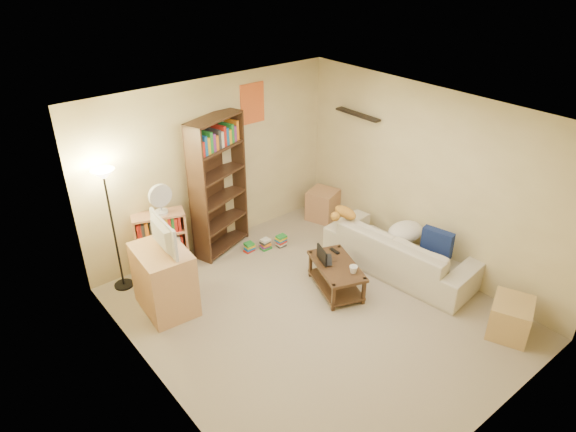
{
  "coord_description": "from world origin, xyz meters",
  "views": [
    {
      "loc": [
        -3.42,
        -3.68,
        4.15
      ],
      "look_at": [
        0.12,
        0.69,
        1.05
      ],
      "focal_mm": 32.0,
      "sensor_mm": 36.0,
      "label": 1
    }
  ],
  "objects_px": {
    "tabby_cat": "(344,213)",
    "side_table": "(323,205)",
    "desk_fan": "(160,199)",
    "television": "(158,236)",
    "short_bookshelf": "(161,242)",
    "floor_lamp": "(107,195)",
    "end_cabinet": "(510,318)",
    "tv_stand": "(164,280)",
    "sofa": "(401,251)",
    "coffee_table": "(336,274)",
    "laptop": "(331,260)",
    "mug": "(353,269)",
    "tall_bookshelf": "(218,183)"
  },
  "relations": [
    {
      "from": "coffee_table",
      "to": "side_table",
      "type": "xyz_separation_m",
      "value": [
        1.18,
        1.56,
        0.0
      ]
    },
    {
      "from": "short_bookshelf",
      "to": "end_cabinet",
      "type": "height_order",
      "value": "short_bookshelf"
    },
    {
      "from": "coffee_table",
      "to": "television",
      "type": "xyz_separation_m",
      "value": [
        -1.91,
        1.07,
        0.81
      ]
    },
    {
      "from": "sofa",
      "to": "television",
      "type": "relative_size",
      "value": 3.11
    },
    {
      "from": "sofa",
      "to": "tabby_cat",
      "type": "height_order",
      "value": "tabby_cat"
    },
    {
      "from": "television",
      "to": "short_bookshelf",
      "type": "bearing_deg",
      "value": -20.25
    },
    {
      "from": "short_bookshelf",
      "to": "side_table",
      "type": "xyz_separation_m",
      "value": [
        2.73,
        -0.29,
        -0.19
      ]
    },
    {
      "from": "tv_stand",
      "to": "short_bookshelf",
      "type": "distance_m",
      "value": 0.86
    },
    {
      "from": "tv_stand",
      "to": "desk_fan",
      "type": "distance_m",
      "value": 1.1
    },
    {
      "from": "laptop",
      "to": "short_bookshelf",
      "type": "bearing_deg",
      "value": 82.49
    },
    {
      "from": "sofa",
      "to": "television",
      "type": "bearing_deg",
      "value": 59.13
    },
    {
      "from": "sofa",
      "to": "laptop",
      "type": "bearing_deg",
      "value": 64.44
    },
    {
      "from": "coffee_table",
      "to": "end_cabinet",
      "type": "relative_size",
      "value": 1.91
    },
    {
      "from": "mug",
      "to": "end_cabinet",
      "type": "bearing_deg",
      "value": -59.35
    },
    {
      "from": "tabby_cat",
      "to": "television",
      "type": "distance_m",
      "value": 2.62
    },
    {
      "from": "television",
      "to": "floor_lamp",
      "type": "relative_size",
      "value": 0.42
    },
    {
      "from": "tabby_cat",
      "to": "side_table",
      "type": "relative_size",
      "value": 0.98
    },
    {
      "from": "desk_fan",
      "to": "tabby_cat",
      "type": "bearing_deg",
      "value": -30.44
    },
    {
      "from": "coffee_table",
      "to": "short_bookshelf",
      "type": "relative_size",
      "value": 1.13
    },
    {
      "from": "short_bookshelf",
      "to": "tv_stand",
      "type": "bearing_deg",
      "value": -95.41
    },
    {
      "from": "tall_bookshelf",
      "to": "desk_fan",
      "type": "xyz_separation_m",
      "value": [
        -0.9,
        -0.03,
        0.05
      ]
    },
    {
      "from": "side_table",
      "to": "end_cabinet",
      "type": "relative_size",
      "value": 0.95
    },
    {
      "from": "tabby_cat",
      "to": "tv_stand",
      "type": "xyz_separation_m",
      "value": [
        -2.55,
        0.52,
        -0.28
      ]
    },
    {
      "from": "sofa",
      "to": "floor_lamp",
      "type": "relative_size",
      "value": 1.3
    },
    {
      "from": "tabby_cat",
      "to": "laptop",
      "type": "relative_size",
      "value": 1.46
    },
    {
      "from": "coffee_table",
      "to": "side_table",
      "type": "relative_size",
      "value": 2.01
    },
    {
      "from": "mug",
      "to": "short_bookshelf",
      "type": "height_order",
      "value": "short_bookshelf"
    },
    {
      "from": "sofa",
      "to": "mug",
      "type": "xyz_separation_m",
      "value": [
        -0.98,
        -0.04,
        0.13
      ]
    },
    {
      "from": "television",
      "to": "floor_lamp",
      "type": "distance_m",
      "value": 0.88
    },
    {
      "from": "short_bookshelf",
      "to": "side_table",
      "type": "bearing_deg",
      "value": 13.09
    },
    {
      "from": "laptop",
      "to": "end_cabinet",
      "type": "bearing_deg",
      "value": -112.66
    },
    {
      "from": "tall_bookshelf",
      "to": "end_cabinet",
      "type": "bearing_deg",
      "value": -85.93
    },
    {
      "from": "tv_stand",
      "to": "desk_fan",
      "type": "height_order",
      "value": "desk_fan"
    },
    {
      "from": "sofa",
      "to": "end_cabinet",
      "type": "bearing_deg",
      "value": 172.6
    },
    {
      "from": "tv_stand",
      "to": "short_bookshelf",
      "type": "relative_size",
      "value": 0.96
    },
    {
      "from": "coffee_table",
      "to": "tv_stand",
      "type": "xyz_separation_m",
      "value": [
        -1.91,
        1.07,
        0.18
      ]
    },
    {
      "from": "tabby_cat",
      "to": "mug",
      "type": "distance_m",
      "value": 1.05
    },
    {
      "from": "mug",
      "to": "television",
      "type": "height_order",
      "value": "television"
    },
    {
      "from": "tabby_cat",
      "to": "short_bookshelf",
      "type": "bearing_deg",
      "value": 149.27
    },
    {
      "from": "floor_lamp",
      "to": "end_cabinet",
      "type": "height_order",
      "value": "floor_lamp"
    },
    {
      "from": "coffee_table",
      "to": "end_cabinet",
      "type": "distance_m",
      "value": 2.14
    },
    {
      "from": "coffee_table",
      "to": "tv_stand",
      "type": "height_order",
      "value": "tv_stand"
    },
    {
      "from": "sofa",
      "to": "desk_fan",
      "type": "bearing_deg",
      "value": 43.99
    },
    {
      "from": "tabby_cat",
      "to": "end_cabinet",
      "type": "distance_m",
      "value": 2.52
    },
    {
      "from": "tabby_cat",
      "to": "side_table",
      "type": "height_order",
      "value": "tabby_cat"
    },
    {
      "from": "desk_fan",
      "to": "side_table",
      "type": "xyz_separation_m",
      "value": [
        2.68,
        -0.25,
        -0.87
      ]
    },
    {
      "from": "laptop",
      "to": "short_bookshelf",
      "type": "distance_m",
      "value": 2.32
    },
    {
      "from": "sofa",
      "to": "laptop",
      "type": "distance_m",
      "value": 1.07
    },
    {
      "from": "floor_lamp",
      "to": "side_table",
      "type": "xyz_separation_m",
      "value": [
        3.34,
        -0.29,
        -1.11
      ]
    },
    {
      "from": "coffee_table",
      "to": "tv_stand",
      "type": "distance_m",
      "value": 2.19
    }
  ]
}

